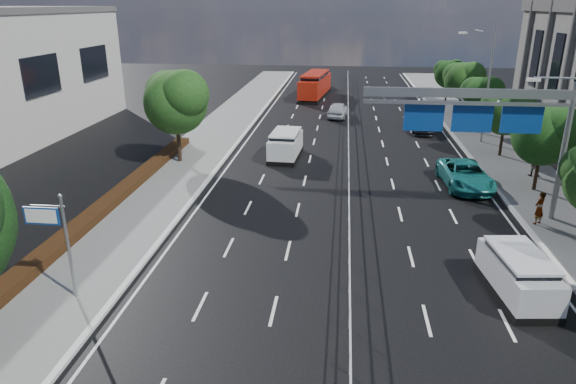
{
  "coord_description": "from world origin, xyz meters",
  "views": [
    {
      "loc": [
        -0.49,
        -16.23,
        10.76
      ],
      "look_at": [
        -2.94,
        6.32,
        2.4
      ],
      "focal_mm": 32.0,
      "sensor_mm": 36.0,
      "label": 1
    }
  ],
  "objects_px": {
    "silver_minivan": "(518,274)",
    "near_car_dark": "(321,83)",
    "pedestrian_a": "(539,208)",
    "pedestrian_b": "(534,162)",
    "toilet_sign": "(54,229)",
    "red_bus": "(315,85)",
    "white_minivan": "(286,145)",
    "overhead_gantry": "(489,113)",
    "parked_car_dark": "(422,125)",
    "near_car_silver": "(338,110)",
    "parked_car_teal": "(465,175)"
  },
  "relations": [
    {
      "from": "toilet_sign",
      "to": "silver_minivan",
      "type": "height_order",
      "value": "toilet_sign"
    },
    {
      "from": "parked_car_dark",
      "to": "pedestrian_b",
      "type": "height_order",
      "value": "pedestrian_b"
    },
    {
      "from": "parked_car_teal",
      "to": "parked_car_dark",
      "type": "height_order",
      "value": "parked_car_teal"
    },
    {
      "from": "parked_car_dark",
      "to": "pedestrian_a",
      "type": "distance_m",
      "value": 20.64
    },
    {
      "from": "near_car_silver",
      "to": "near_car_dark",
      "type": "distance_m",
      "value": 19.21
    },
    {
      "from": "red_bus",
      "to": "parked_car_teal",
      "type": "height_order",
      "value": "red_bus"
    },
    {
      "from": "toilet_sign",
      "to": "red_bus",
      "type": "xyz_separation_m",
      "value": [
        6.96,
        46.29,
        -1.39
      ]
    },
    {
      "from": "toilet_sign",
      "to": "pedestrian_a",
      "type": "distance_m",
      "value": 22.57
    },
    {
      "from": "white_minivan",
      "to": "silver_minivan",
      "type": "bearing_deg",
      "value": -54.93
    },
    {
      "from": "overhead_gantry",
      "to": "pedestrian_b",
      "type": "bearing_deg",
      "value": 53.93
    },
    {
      "from": "red_bus",
      "to": "pedestrian_a",
      "type": "bearing_deg",
      "value": -62.87
    },
    {
      "from": "white_minivan",
      "to": "red_bus",
      "type": "distance_m",
      "value": 26.17
    },
    {
      "from": "toilet_sign",
      "to": "pedestrian_b",
      "type": "height_order",
      "value": "toilet_sign"
    },
    {
      "from": "pedestrian_a",
      "to": "near_car_dark",
      "type": "bearing_deg",
      "value": -110.17
    },
    {
      "from": "toilet_sign",
      "to": "pedestrian_b",
      "type": "xyz_separation_m",
      "value": [
        22.94,
        17.25,
        -1.9
      ]
    },
    {
      "from": "silver_minivan",
      "to": "overhead_gantry",
      "type": "bearing_deg",
      "value": 81.74
    },
    {
      "from": "near_car_dark",
      "to": "parked_car_dark",
      "type": "relative_size",
      "value": 0.93
    },
    {
      "from": "near_car_dark",
      "to": "pedestrian_b",
      "type": "bearing_deg",
      "value": 113.1
    },
    {
      "from": "overhead_gantry",
      "to": "near_car_silver",
      "type": "relative_size",
      "value": 2.3
    },
    {
      "from": "red_bus",
      "to": "pedestrian_a",
      "type": "distance_m",
      "value": 39.57
    },
    {
      "from": "overhead_gantry",
      "to": "toilet_sign",
      "type": "bearing_deg",
      "value": -150.4
    },
    {
      "from": "white_minivan",
      "to": "near_car_silver",
      "type": "relative_size",
      "value": 1.06
    },
    {
      "from": "pedestrian_b",
      "to": "parked_car_dark",
      "type": "bearing_deg",
      "value": -55.75
    },
    {
      "from": "toilet_sign",
      "to": "red_bus",
      "type": "relative_size",
      "value": 0.43
    },
    {
      "from": "pedestrian_b",
      "to": "overhead_gantry",
      "type": "bearing_deg",
      "value": 64.11
    },
    {
      "from": "overhead_gantry",
      "to": "white_minivan",
      "type": "bearing_deg",
      "value": 138.44
    },
    {
      "from": "pedestrian_b",
      "to": "pedestrian_a",
      "type": "bearing_deg",
      "value": 83.82
    },
    {
      "from": "overhead_gantry",
      "to": "parked_car_dark",
      "type": "distance_m",
      "value": 20.1
    },
    {
      "from": "near_car_silver",
      "to": "silver_minivan",
      "type": "relative_size",
      "value": 1.0
    },
    {
      "from": "toilet_sign",
      "to": "red_bus",
      "type": "bearing_deg",
      "value": 81.45
    },
    {
      "from": "silver_minivan",
      "to": "near_car_dark",
      "type": "bearing_deg",
      "value": 94.49
    },
    {
      "from": "pedestrian_a",
      "to": "pedestrian_b",
      "type": "height_order",
      "value": "pedestrian_b"
    },
    {
      "from": "parked_car_dark",
      "to": "toilet_sign",
      "type": "bearing_deg",
      "value": -119.03
    },
    {
      "from": "silver_minivan",
      "to": "parked_car_dark",
      "type": "bearing_deg",
      "value": 83.49
    },
    {
      "from": "overhead_gantry",
      "to": "near_car_silver",
      "type": "distance_m",
      "value": 26.54
    },
    {
      "from": "toilet_sign",
      "to": "parked_car_teal",
      "type": "xyz_separation_m",
      "value": [
        18.14,
        14.97,
        -2.17
      ]
    },
    {
      "from": "red_bus",
      "to": "near_car_silver",
      "type": "relative_size",
      "value": 2.29
    },
    {
      "from": "near_car_silver",
      "to": "pedestrian_a",
      "type": "height_order",
      "value": "pedestrian_a"
    },
    {
      "from": "white_minivan",
      "to": "pedestrian_a",
      "type": "height_order",
      "value": "white_minivan"
    },
    {
      "from": "pedestrian_b",
      "to": "white_minivan",
      "type": "bearing_deg",
      "value": 0.36
    },
    {
      "from": "white_minivan",
      "to": "red_bus",
      "type": "xyz_separation_m",
      "value": [
        0.63,
        26.16,
        0.57
      ]
    },
    {
      "from": "silver_minivan",
      "to": "pedestrian_b",
      "type": "xyz_separation_m",
      "value": [
        5.48,
        15.07,
        0.17
      ]
    },
    {
      "from": "toilet_sign",
      "to": "overhead_gantry",
      "type": "height_order",
      "value": "overhead_gantry"
    },
    {
      "from": "parked_car_dark",
      "to": "pedestrian_a",
      "type": "xyz_separation_m",
      "value": [
        3.1,
        -20.4,
        0.33
      ]
    },
    {
      "from": "near_car_silver",
      "to": "near_car_dark",
      "type": "bearing_deg",
      "value": -74.44
    },
    {
      "from": "near_car_dark",
      "to": "parked_car_teal",
      "type": "height_order",
      "value": "parked_car_teal"
    },
    {
      "from": "silver_minivan",
      "to": "pedestrian_a",
      "type": "height_order",
      "value": "pedestrian_a"
    },
    {
      "from": "white_minivan",
      "to": "silver_minivan",
      "type": "relative_size",
      "value": 1.05
    },
    {
      "from": "toilet_sign",
      "to": "parked_car_dark",
      "type": "height_order",
      "value": "toilet_sign"
    },
    {
      "from": "toilet_sign",
      "to": "overhead_gantry",
      "type": "distance_m",
      "value": 20.52
    }
  ]
}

